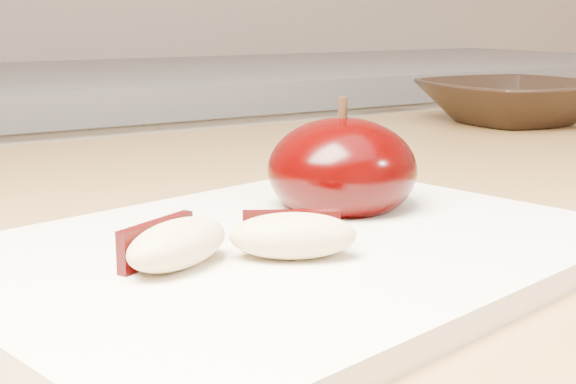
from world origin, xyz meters
TOP-DOWN VIEW (x-y plane):
  - back_cabinet at (0.00, 1.20)m, footprint 2.40×0.62m
  - cutting_board at (-0.06, 0.36)m, footprint 0.36×0.30m
  - apple_half at (0.01, 0.40)m, footprint 0.10×0.10m
  - apple_wedge_a at (-0.12, 0.35)m, footprint 0.07×0.05m
  - apple_wedge_b at (-0.07, 0.33)m, footprint 0.07×0.05m
  - bowl at (0.44, 0.67)m, footprint 0.22×0.22m

SIDE VIEW (x-z plane):
  - back_cabinet at x=0.00m, z-range 0.00..0.94m
  - cutting_board at x=-0.06m, z-range 0.90..0.91m
  - apple_wedge_a at x=-0.12m, z-range 0.91..0.93m
  - apple_wedge_b at x=-0.07m, z-range 0.91..0.93m
  - bowl at x=0.44m, z-range 0.90..0.95m
  - apple_half at x=0.01m, z-range 0.90..0.97m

